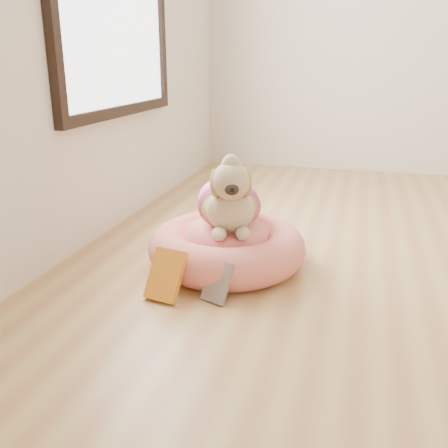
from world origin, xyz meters
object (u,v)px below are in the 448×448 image
(book_yellow, at_px, (166,275))
(book_white, at_px, (217,282))
(dog, at_px, (229,188))
(pet_bed, at_px, (227,247))

(book_yellow, relative_size, book_white, 1.26)
(book_yellow, height_order, book_white, book_yellow)
(dog, relative_size, book_yellow, 2.37)
(dog, xyz_separation_m, book_yellow, (-0.17, -0.41, -0.29))
(dog, relative_size, book_white, 2.99)
(book_yellow, bearing_deg, dog, 79.65)
(pet_bed, relative_size, book_yellow, 3.43)
(pet_bed, relative_size, dog, 1.45)
(dog, distance_m, book_yellow, 0.53)
(book_white, bearing_deg, dog, 118.14)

